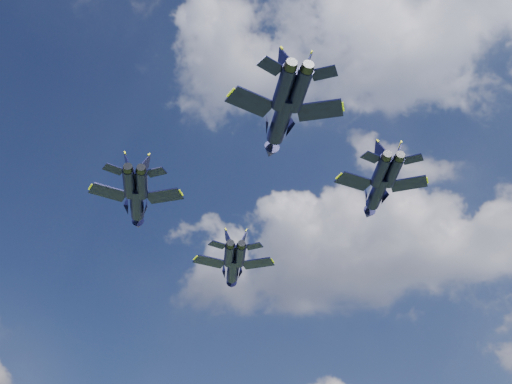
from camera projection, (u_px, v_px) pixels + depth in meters
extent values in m
cylinder|color=black|center=(233.00, 268.00, 104.38)|extent=(5.69, 9.50, 1.91)
cone|color=black|center=(231.00, 285.00, 109.50)|extent=(2.79, 3.26, 1.81)
ellipsoid|color=brown|center=(232.00, 275.00, 107.61)|extent=(2.20, 3.20, 0.87)
cube|color=black|center=(210.00, 262.00, 102.36)|extent=(5.37, 5.45, 0.19)
cube|color=black|center=(258.00, 263.00, 102.87)|extent=(5.00, 2.97, 0.19)
cube|color=black|center=(218.00, 245.00, 97.75)|extent=(2.82, 2.99, 0.15)
cube|color=black|center=(254.00, 246.00, 98.12)|extent=(2.65, 1.75, 0.15)
cube|color=black|center=(228.00, 239.00, 99.39)|extent=(1.99, 2.59, 3.20)
cube|color=black|center=(243.00, 240.00, 99.55)|extent=(1.74, 3.13, 3.20)
cylinder|color=black|center=(137.00, 202.00, 87.76)|extent=(5.82, 9.13, 1.86)
cone|color=black|center=(138.00, 224.00, 92.71)|extent=(2.77, 3.18, 1.75)
ellipsoid|color=brown|center=(138.00, 212.00, 90.89)|extent=(2.23, 3.09, 0.85)
cube|color=black|center=(108.00, 192.00, 85.69)|extent=(5.15, 5.33, 0.19)
cube|color=black|center=(164.00, 196.00, 86.43)|extent=(4.95, 3.06, 0.19)
cube|color=black|center=(113.00, 169.00, 81.27)|extent=(2.69, 2.91, 0.14)
cube|color=black|center=(156.00, 172.00, 81.81)|extent=(2.51, 1.60, 0.14)
cube|color=black|center=(127.00, 165.00, 82.91)|extent=(2.03, 2.45, 3.11)
cube|color=black|center=(145.00, 166.00, 83.13)|extent=(1.71, 3.01, 3.11)
cylinder|color=black|center=(378.00, 191.00, 91.50)|extent=(5.77, 9.66, 1.94)
cone|color=black|center=(368.00, 214.00, 96.70)|extent=(2.83, 3.32, 1.84)
ellipsoid|color=brown|center=(372.00, 201.00, 94.79)|extent=(2.24, 3.25, 0.89)
cube|color=black|center=(354.00, 181.00, 89.45)|extent=(5.47, 5.53, 0.19)
cube|color=black|center=(409.00, 184.00, 89.96)|extent=(5.08, 3.00, 0.19)
cube|color=black|center=(371.00, 157.00, 84.76)|extent=(2.87, 3.04, 0.15)
cube|color=black|center=(413.00, 159.00, 85.13)|extent=(2.69, 1.79, 0.15)
cube|color=black|center=(380.00, 153.00, 86.43)|extent=(2.02, 2.64, 3.25)
cube|color=black|center=(398.00, 153.00, 86.58)|extent=(1.76, 3.18, 3.25)
cylinder|color=black|center=(281.00, 119.00, 73.69)|extent=(6.71, 9.60, 1.99)
cone|color=black|center=(270.00, 152.00, 78.94)|extent=(3.07, 3.43, 1.88)
ellipsoid|color=brown|center=(275.00, 134.00, 77.02)|extent=(2.52, 3.28, 0.91)
cube|color=black|center=(251.00, 102.00, 71.28)|extent=(5.39, 5.78, 0.20)
cube|color=black|center=(320.00, 110.00, 72.48)|extent=(5.44, 3.56, 0.20)
cube|color=black|center=(271.00, 66.00, 66.65)|extent=(2.81, 3.13, 0.15)
cube|color=black|center=(324.00, 73.00, 67.51)|extent=(2.71, 1.75, 0.15)
cube|color=black|center=(284.00, 63.00, 68.48)|extent=(2.32, 2.50, 3.33)
cube|color=black|center=(306.00, 66.00, 68.85)|extent=(1.87, 3.18, 3.33)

